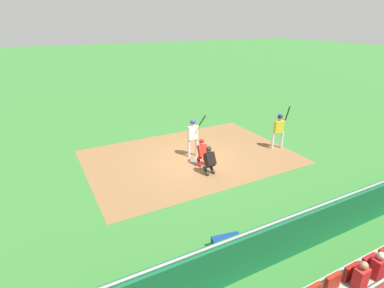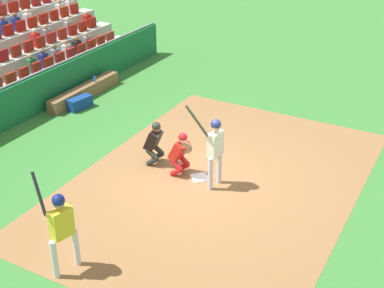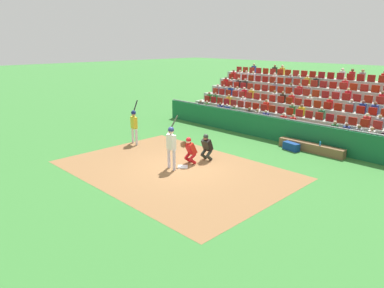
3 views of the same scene
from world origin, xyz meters
name	(u,v)px [view 2 (image 2 of 3)]	position (x,y,z in m)	size (l,w,h in m)	color
ground_plane	(200,178)	(0.00, 0.00, 0.00)	(160.00, 160.00, 0.00)	#347330
infield_dirt_patch	(217,183)	(0.00, 0.50, 0.00)	(9.79, 6.83, 0.01)	brown
home_plate_marker	(200,177)	(0.00, 0.00, 0.02)	(0.44, 0.44, 0.02)	white
batter_at_plate	(215,145)	(0.16, 0.50, 1.19)	(0.61, 0.82, 2.25)	silver
catcher_crouching	(181,151)	(0.10, -0.52, 0.71)	(0.49, 0.71, 1.27)	red
home_plate_umpire	(155,141)	(-0.08, -1.44, 0.70)	(0.49, 0.49, 1.29)	#232922
dugout_wall	(11,106)	(0.00, -6.69, 0.65)	(16.44, 0.24, 1.36)	#146034
dugout_bench	(85,92)	(-2.82, -6.14, 0.22)	(3.42, 0.40, 0.44)	brown
water_bottle_on_bench	(94,79)	(-3.33, -6.07, 0.54)	(0.07, 0.07, 0.21)	blue
equipment_duffel_bag	(80,103)	(-2.00, -5.68, 0.20)	(0.85, 0.36, 0.39)	navy
on_deck_batter	(61,224)	(4.51, -0.64, 1.15)	(0.67, 0.59, 2.33)	silver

